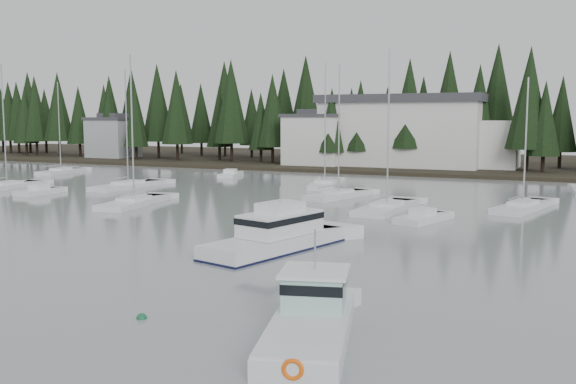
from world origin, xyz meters
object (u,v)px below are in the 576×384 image
house_far_west (113,136)px  lobster_boat_teal (311,324)px  cabin_cruiser_center (277,239)px  runabout_3 (230,176)px  sailboat_0 (523,209)px  sailboat_1 (7,188)px  runabout_0 (39,193)px  sailboat_3 (61,173)px  sailboat_9 (128,187)px  sailboat_5 (387,210)px  runabout_1 (422,220)px  sailboat_4 (134,204)px  sailboat_7 (325,186)px  house_west (316,138)px  harbor_inn (415,132)px  sailboat_6 (338,197)px

house_far_west → lobster_boat_teal: bearing=-46.4°
cabin_cruiser_center → runabout_3: (-26.64, 40.93, -0.53)m
sailboat_0 → sailboat_1: 54.66m
cabin_cruiser_center → runabout_0: cabin_cruiser_center is taller
sailboat_1 → sailboat_3: 19.73m
house_far_west → sailboat_9: bearing=-48.5°
sailboat_0 → sailboat_1: bearing=110.0°
sailboat_5 → runabout_1: 6.09m
sailboat_4 → runabout_1: (25.98, 1.72, 0.06)m
sailboat_5 → sailboat_4: bearing=109.0°
sailboat_4 → sailboat_7: bearing=-32.9°
house_west → house_far_west: bearing=177.3°
cabin_cruiser_center → sailboat_5: bearing=9.6°
harbor_inn → runabout_0: (-27.83, -48.17, -5.64)m
cabin_cruiser_center → sailboat_9: sailboat_9 is taller
harbor_inn → runabout_1: 51.07m
sailboat_7 → house_far_west: bearing=47.8°
harbor_inn → sailboat_7: (-3.55, -28.66, -5.70)m
lobster_boat_teal → runabout_1: lobster_boat_teal is taller
house_far_west → sailboat_1: (21.75, -44.30, -4.33)m
sailboat_3 → sailboat_4: bearing=-135.6°
cabin_cruiser_center → sailboat_1: sailboat_1 is taller
cabin_cruiser_center → sailboat_4: size_ratio=0.77×
runabout_0 → sailboat_7: bearing=-52.3°
sailboat_3 → sailboat_6: (45.85, -9.89, 0.00)m
sailboat_1 → runabout_0: size_ratio=2.81×
harbor_inn → runabout_3: harbor_inn is taller
sailboat_1 → sailboat_9: (12.04, 6.17, -0.01)m
runabout_0 → cabin_cruiser_center: bearing=-114.8°
cabin_cruiser_center → harbor_inn: bearing=20.3°
lobster_boat_teal → runabout_0: size_ratio=1.61×
cabin_cruiser_center → sailboat_6: size_ratio=0.79×
sailboat_0 → runabout_1: 11.95m
sailboat_1 → sailboat_5: (43.73, 0.96, -0.01)m
sailboat_5 → harbor_inn: bearing=13.8°
sailboat_1 → sailboat_9: size_ratio=1.04×
sailboat_3 → runabout_0: bearing=-149.7°
sailboat_9 → sailboat_3: bearing=62.1°
house_far_west → sailboat_1: size_ratio=0.59×
sailboat_6 → runabout_3: size_ratio=2.34×
lobster_boat_teal → runabout_0: lobster_boat_teal is taller
sailboat_3 → sailboat_7: 40.74m
house_far_west → sailboat_7: bearing=-27.1°
house_west → lobster_boat_teal: bearing=-67.9°
runabout_0 → sailboat_5: bearing=-85.6°
sailboat_3 → harbor_inn: bearing=-66.7°
house_west → sailboat_6: sailboat_6 is taller
cabin_cruiser_center → sailboat_6: 26.06m
sailboat_3 → cabin_cruiser_center: bearing=-133.7°
sailboat_1 → runabout_3: (15.65, 23.11, 0.05)m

